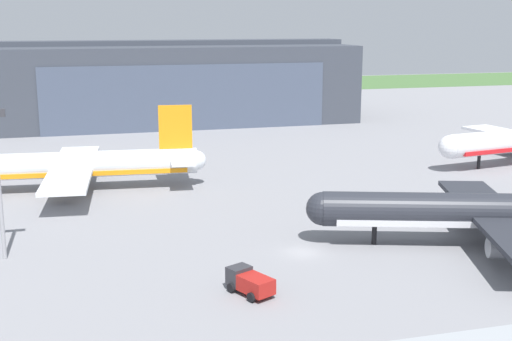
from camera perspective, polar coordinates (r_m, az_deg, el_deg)
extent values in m
plane|color=gray|center=(73.63, 4.09, -6.95)|extent=(440.00, 440.00, 0.00)
cube|color=#466C39|center=(257.10, -10.03, 6.99)|extent=(440.00, 56.00, 0.08)
cube|color=#383D47|center=(170.88, -6.86, 7.44)|extent=(85.53, 35.87, 18.73)
cube|color=#424C60|center=(153.29, -5.84, 6.17)|extent=(65.00, 0.30, 14.98)
cube|color=#383D47|center=(170.28, -6.95, 10.78)|extent=(85.53, 8.61, 1.20)
cylinder|color=#282B33|center=(78.56, 19.21, -3.27)|extent=(36.13, 15.00, 3.93)
sphere|color=#282B33|center=(75.39, 5.70, -3.26)|extent=(3.78, 3.78, 3.78)
cube|color=silver|center=(78.85, 19.16, -4.02)|extent=(33.35, 14.14, 0.69)
cube|color=#282B33|center=(86.39, 18.17, -2.12)|extent=(9.89, 15.14, 0.56)
cylinder|color=gray|center=(85.48, 17.78, -3.20)|extent=(4.22, 3.21, 2.16)
cylinder|color=gray|center=(72.73, 20.58, -6.18)|extent=(4.22, 3.21, 2.16)
cylinder|color=black|center=(76.82, 10.05, -5.45)|extent=(0.56, 0.56, 2.11)
cylinder|color=black|center=(81.71, 19.65, -4.90)|extent=(0.56, 0.56, 2.11)
cylinder|color=black|center=(77.97, 20.51, -5.81)|extent=(0.56, 0.56, 2.11)
sphere|color=silver|center=(114.92, 16.23, 1.96)|extent=(3.86, 3.86, 3.86)
cube|color=silver|center=(135.64, 20.39, 3.03)|extent=(8.86, 17.23, 0.56)
cylinder|color=gray|center=(134.39, 20.49, 2.33)|extent=(4.12, 2.78, 2.21)
cylinder|color=black|center=(119.69, 18.47, 0.68)|extent=(0.56, 0.56, 2.32)
cylinder|color=silver|center=(102.28, -15.83, 0.47)|extent=(38.39, 7.32, 3.86)
sphere|color=silver|center=(102.04, -5.11, 0.88)|extent=(3.01, 3.01, 3.01)
cube|color=orange|center=(102.50, -15.79, -0.11)|extent=(35.35, 7.08, 0.68)
cube|color=orange|center=(100.90, -6.90, 3.71)|extent=(4.98, 0.85, 6.56)
cube|color=silver|center=(104.64, -6.50, 1.36)|extent=(3.92, 5.69, 0.28)
cube|color=silver|center=(98.97, -6.29, 0.71)|extent=(3.92, 5.69, 0.28)
cube|color=silver|center=(110.50, -15.00, 1.15)|extent=(7.42, 15.19, 0.56)
cube|color=silver|center=(94.13, -15.84, -0.87)|extent=(7.42, 15.19, 0.56)
cylinder|color=gray|center=(109.70, -15.43, 0.31)|extent=(3.84, 2.45, 2.12)
cylinder|color=gray|center=(95.67, -16.20, -1.51)|extent=(3.84, 2.45, 2.12)
cylinder|color=black|center=(104.72, -14.79, -0.83)|extent=(0.56, 0.56, 1.99)
cylinder|color=black|center=(100.80, -14.97, -1.36)|extent=(0.56, 0.56, 1.99)
cube|color=#2D2D33|center=(63.37, -1.45, -8.95)|extent=(2.58, 2.34, 1.77)
cube|color=#AD1E19|center=(61.73, -0.01, -9.72)|extent=(3.29, 3.81, 1.44)
cylinder|color=black|center=(64.25, -0.56, -9.48)|extent=(0.64, 0.95, 0.92)
cylinder|color=black|center=(62.92, -2.16, -9.99)|extent=(0.64, 0.95, 0.92)
cylinder|color=black|center=(62.25, 1.19, -10.24)|extent=(0.64, 0.95, 0.92)
cylinder|color=black|center=(60.87, -0.43, -10.79)|extent=(0.64, 0.95, 0.92)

